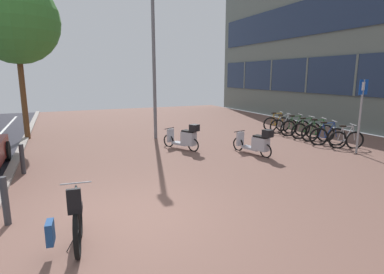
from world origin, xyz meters
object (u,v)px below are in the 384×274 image
Objects in this scene: bicycle_rack_02 at (318,133)px; scooter_near at (185,138)px; bicycle_rack_05 at (284,126)px; lamp_post at (154,56)px; bicycle_rack_06 at (277,124)px; bollard_near at (5,201)px; street_tree at (15,21)px; bollard_far at (22,159)px; parking_sign at (361,109)px; bicycle_rack_00 at (346,140)px; scooter_mid at (257,143)px; bicycle_foreground at (75,223)px; bicycle_rack_04 at (295,128)px; bicycle_rack_01 at (327,136)px; bicycle_rack_03 at (306,130)px.

bicycle_rack_02 is 5.61m from scooter_near.
bicycle_rack_05 is 6.75m from lamp_post.
bicycle_rack_06 reaches higher than bollard_near.
bicycle_rack_06 is (0.06, 2.68, -0.01)m from bicycle_rack_02.
scooter_near is at bearing -40.17° from street_tree.
parking_sign is at bearing -11.25° from bollard_far.
scooter_mid is (-3.65, 0.49, 0.10)m from bicycle_rack_00.
street_tree is (-1.38, 9.93, 4.41)m from bicycle_foreground.
scooter_near is (-5.58, 2.18, 0.12)m from bicycle_rack_00.
bicycle_foreground is 1.08× the size of bicycle_rack_02.
bicycle_rack_05 is (9.54, 6.50, -0.05)m from bicycle_foreground.
bicycle_rack_04 is 1.59× the size of bollard_far.
parking_sign is at bearing -43.47° from lamp_post.
scooter_mid is 10.64m from street_tree.
bicycle_rack_01 is 1.41× the size of bollard_near.
bollard_far is (-4.81, -3.28, -3.06)m from lamp_post.
bicycle_rack_01 reaches higher than bicycle_rack_00.
bicycle_rack_02 is at bearing 91.77° from bicycle_rack_00.
street_tree is at bearing 139.59° from scooter_mid.
bicycle_rack_00 is at bearing -89.27° from bicycle_rack_03.
bicycle_foreground is at bearing -151.83° from bicycle_rack_03.
lamp_post is 6.57m from bollard_far.
bicycle_rack_00 is 1.34m from bicycle_rack_02.
bicycle_rack_01 is 0.96× the size of bicycle_rack_04.
street_tree is 7.82× the size of bollard_far.
bicycle_rack_00 is 13.70m from street_tree.
bicycle_rack_00 is 0.95× the size of bicycle_rack_02.
bicycle_rack_03 is 0.54× the size of parking_sign.
bicycle_foreground is 1.51× the size of bollard_near.
bicycle_rack_03 is 2.01m from bicycle_rack_06.
bicycle_rack_04 is at bearing 22.96° from bollard_near.
bicycle_rack_03 is at bearing 3.38° from bollard_far.
bicycle_rack_00 is 0.48× the size of parking_sign.
bicycle_rack_03 reaches higher than bollard_far.
bicycle_rack_00 is 0.96× the size of bicycle_rack_06.
bicycle_rack_00 is at bearing -71.66° from bicycle_rack_01.
scooter_near is (-5.47, -1.17, 0.11)m from bicycle_rack_05.
bicycle_rack_01 is at bearing -94.13° from bicycle_rack_06.
bicycle_rack_05 is 0.68m from bicycle_rack_06.
street_tree is (-11.03, 6.78, 4.48)m from bicycle_rack_00.
bicycle_rack_03 is (0.20, 1.34, -0.00)m from bicycle_rack_01.
bicycle_foreground reaches higher than bicycle_rack_05.
street_tree is (-5.08, 2.12, 1.34)m from lamp_post.
lamp_post is (3.70, 7.80, 3.08)m from bicycle_foreground.
bicycle_rack_01 is 13.20m from street_tree.
scooter_near reaches higher than scooter_mid.
bollard_far is (-10.73, -1.30, 0.06)m from bicycle_rack_04.
bicycle_foreground is 1.14× the size of bicycle_rack_00.
scooter_near is 1.67× the size of bollard_near.
bollard_far is at bearing -87.10° from street_tree.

